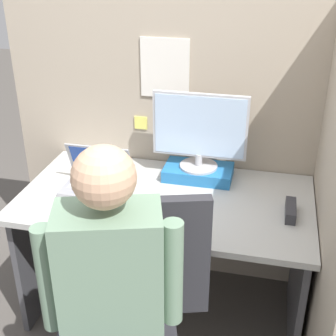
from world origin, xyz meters
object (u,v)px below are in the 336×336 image
laptop (98,180)px  person (103,303)px  paper_box (198,172)px  stapler (291,210)px  carrot_toy (185,220)px  monitor (200,130)px  office_chair (132,328)px

laptop → person: size_ratio=0.25×
paper_box → laptop: (-0.46, -0.22, 0.01)m
laptop → stapler: laptop is taller
stapler → carrot_toy: size_ratio=1.15×
stapler → person: 0.97m
laptop → person: person is taller
monitor → office_chair: bearing=-96.3°
stapler → monitor: bearing=150.0°
office_chair → person: 0.29m
paper_box → monitor: size_ratio=0.74×
laptop → carrot_toy: bearing=-23.9°
paper_box → stapler: size_ratio=2.07×
carrot_toy → person: (-0.16, -0.59, 0.02)m
paper_box → laptop: bearing=-154.1°
paper_box → office_chair: 0.91m
laptop → paper_box: bearing=25.9°
stapler → office_chair: office_chair is taller
monitor → office_chair: 1.00m
person → stapler: bearing=51.5°
carrot_toy → office_chair: bearing=-104.6°
paper_box → carrot_toy: paper_box is taller
office_chair → person: person is taller
stapler → person: bearing=-128.5°
carrot_toy → monitor: bearing=92.4°
monitor → stapler: 0.58m
paper_box → office_chair: bearing=-96.3°
stapler → laptop: bearing=177.5°
stapler → paper_box: bearing=150.2°
paper_box → stapler: 0.53m
paper_box → laptop: laptop is taller
carrot_toy → laptop: bearing=156.1°
carrot_toy → office_chair: office_chair is taller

